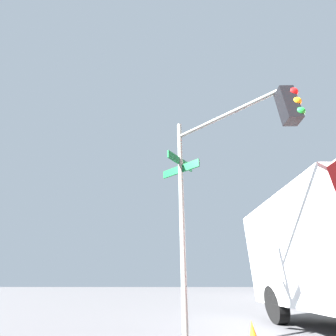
% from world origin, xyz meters
% --- Properties ---
extents(traffic_signal_near, '(2.22, 2.71, 5.02)m').
position_xyz_m(traffic_signal_near, '(-6.01, -6.39, 3.55)').
color(traffic_signal_near, slate).
rests_on(traffic_signal_near, ground_plane).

